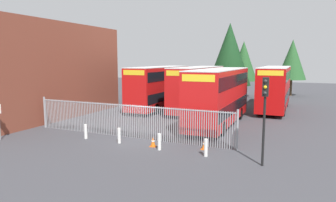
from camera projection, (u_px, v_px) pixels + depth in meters
name	position (u px, v px, depth m)	size (l,w,h in m)	color
ground_plane	(186.00, 118.00, 26.93)	(100.00, 100.00, 0.00)	#3D3D42
depot_building_brick	(22.00, 71.00, 26.93)	(8.91, 17.26, 8.30)	brown
palisade_fence	(127.00, 120.00, 20.00)	(14.64, 0.14, 2.35)	gray
double_decker_bus_near_gate	(219.00, 94.00, 23.68)	(2.54, 10.81, 4.42)	red
double_decker_bus_behind_fence_left	(198.00, 87.00, 30.42)	(2.54, 10.81, 4.42)	red
double_decker_bus_behind_fence_right	(275.00, 86.00, 30.85)	(2.54, 10.81, 4.42)	#B70C0C
double_decker_bus_far_back	(160.00, 86.00, 31.72)	(2.54, 10.81, 4.42)	red
bollard_near_left	(86.00, 132.00, 19.71)	(0.20, 0.20, 0.95)	silver
bollard_center_front	(119.00, 136.00, 18.65)	(0.20, 0.20, 0.95)	silver
bollard_near_right	(159.00, 142.00, 17.23)	(0.20, 0.20, 0.95)	silver
bollard_far_right	(206.00, 148.00, 16.09)	(0.20, 0.20, 0.95)	silver
traffic_cone_by_gate	(204.00, 145.00, 17.34)	(0.34, 0.34, 0.59)	orange
traffic_cone_mid_forecourt	(153.00, 142.00, 17.92)	(0.34, 0.34, 0.59)	orange
traffic_light_kerbside	(265.00, 105.00, 14.30)	(0.28, 0.33, 4.30)	black
tree_tall_back	(243.00, 61.00, 41.36)	(3.77, 3.77, 7.64)	#4C3823
tree_short_side	(292.00, 60.00, 42.86)	(3.94, 3.94, 7.96)	#4C3823
tree_mid_row	(229.00, 54.00, 38.67)	(5.52, 5.52, 9.75)	#4C3823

